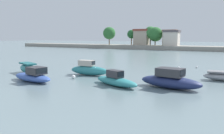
% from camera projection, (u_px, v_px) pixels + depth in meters
% --- Properties ---
extents(moored_boat_2, '(3.89, 2.61, 1.26)m').
position_uv_depth(moored_boat_2, '(28.00, 68.00, 28.27)').
color(moored_boat_2, teal).
rests_on(moored_boat_2, ground).
extents(moored_boat_3, '(5.62, 2.70, 1.52)m').
position_uv_depth(moored_boat_3, '(33.00, 76.00, 22.92)').
color(moored_boat_3, '#3856A8').
rests_on(moored_boat_3, ground).
extents(moored_boat_4, '(4.95, 1.68, 1.73)m').
position_uv_depth(moored_boat_4, '(89.00, 70.00, 26.70)').
color(moored_boat_4, teal).
rests_on(moored_boat_4, ground).
extents(moored_boat_5, '(5.39, 3.26, 1.41)m').
position_uv_depth(moored_boat_5, '(116.00, 80.00, 21.04)').
color(moored_boat_5, teal).
rests_on(moored_boat_5, ground).
extents(moored_boat_6, '(5.69, 2.64, 1.76)m').
position_uv_depth(moored_boat_6, '(170.00, 80.00, 19.98)').
color(moored_boat_6, navy).
rests_on(moored_boat_6, ground).
extents(mooring_buoy_0, '(0.42, 0.42, 0.42)m').
position_uv_depth(mooring_buoy_0, '(74.00, 77.00, 24.41)').
color(mooring_buoy_0, white).
rests_on(mooring_buoy_0, ground).
extents(mooring_buoy_1, '(0.39, 0.39, 0.39)m').
position_uv_depth(mooring_buoy_1, '(86.00, 67.00, 32.17)').
color(mooring_buoy_1, red).
rests_on(mooring_buoy_1, ground).
extents(mooring_buoy_3, '(0.29, 0.29, 0.29)m').
position_uv_depth(mooring_buoy_3, '(197.00, 67.00, 32.62)').
color(mooring_buoy_3, white).
rests_on(mooring_buoy_3, ground).
extents(mooring_buoy_4, '(0.42, 0.42, 0.42)m').
position_uv_depth(mooring_buoy_4, '(179.00, 68.00, 31.07)').
color(mooring_buoy_4, white).
rests_on(mooring_buoy_4, ground).
extents(distant_shoreline, '(138.13, 8.11, 8.48)m').
position_uv_depth(distant_shoreline, '(188.00, 43.00, 75.22)').
color(distant_shoreline, gray).
rests_on(distant_shoreline, ground).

